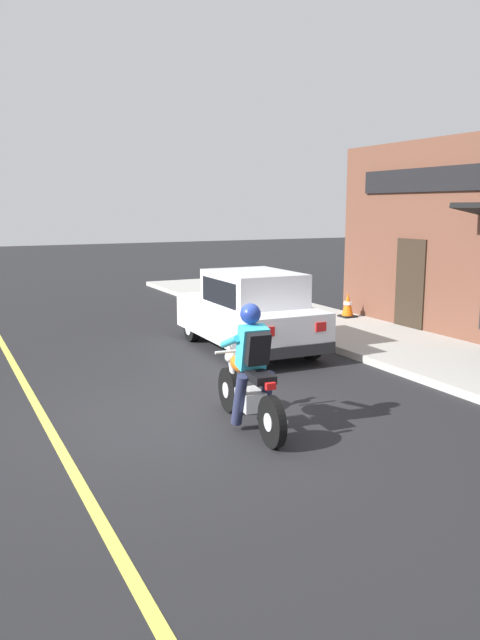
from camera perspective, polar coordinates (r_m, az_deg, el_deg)
name	(u,v)px	position (r m, az deg, el deg)	size (l,w,h in m)	color
ground_plane	(193,418)	(8.48, -4.32, -8.93)	(80.00, 80.00, 0.00)	black
sidewalk_curb	(366,336)	(13.53, 11.44, -1.49)	(2.60, 22.00, 0.14)	#ADAAA3
lane_stripe	(22,379)	(10.86, -19.31, -5.14)	(0.12, 19.80, 0.01)	#D1C64C
motorcycle_with_rider	(250,377)	(7.88, 0.90, -5.24)	(0.59, 2.02, 1.62)	black
car_hatchback	(249,312)	(12.19, 0.85, 0.75)	(1.72, 3.82, 1.57)	black
traffic_cone	(348,305)	(15.39, 9.83, 1.35)	(0.36, 0.36, 0.60)	black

